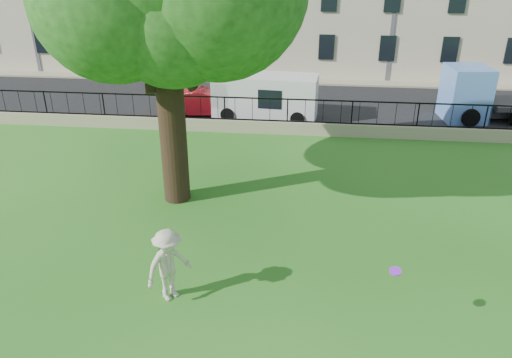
# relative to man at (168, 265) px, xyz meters

# --- Properties ---
(ground) EXTENTS (120.00, 120.00, 0.00)m
(ground) POSITION_rel_man_xyz_m (2.30, 0.59, -0.99)
(ground) COLOR #1F5F16
(ground) RESTS_ON ground
(retaining_wall) EXTENTS (50.00, 0.40, 0.60)m
(retaining_wall) POSITION_rel_man_xyz_m (2.30, 12.59, -0.69)
(retaining_wall) COLOR gray
(retaining_wall) RESTS_ON ground
(iron_railing) EXTENTS (50.00, 0.05, 1.13)m
(iron_railing) POSITION_rel_man_xyz_m (2.30, 12.59, 0.16)
(iron_railing) COLOR black
(iron_railing) RESTS_ON retaining_wall
(street) EXTENTS (60.00, 9.00, 0.01)m
(street) POSITION_rel_man_xyz_m (2.30, 17.29, -0.99)
(street) COLOR black
(street) RESTS_ON ground
(sidewalk) EXTENTS (60.00, 1.40, 0.12)m
(sidewalk) POSITION_rel_man_xyz_m (2.30, 22.49, -0.93)
(sidewalk) COLOR gray
(sidewalk) RESTS_ON ground
(man) EXTENTS (1.39, 1.45, 1.98)m
(man) POSITION_rel_man_xyz_m (0.00, 0.00, 0.00)
(man) COLOR beige
(man) RESTS_ON ground
(frisbee) EXTENTS (0.36, 0.35, 0.12)m
(frisbee) POSITION_rel_man_xyz_m (5.39, -0.59, 0.67)
(frisbee) COLOR purple
(red_sedan) EXTENTS (4.32, 1.84, 1.38)m
(red_sedan) POSITION_rel_man_xyz_m (-2.20, 14.99, -0.30)
(red_sedan) COLOR maroon
(red_sedan) RESTS_ON street
(white_van) EXTENTS (5.44, 2.50, 2.22)m
(white_van) POSITION_rel_man_xyz_m (1.04, 14.99, 0.12)
(white_van) COLOR silver
(white_van) RESTS_ON street
(blue_truck) EXTENTS (6.70, 2.95, 2.72)m
(blue_truck) POSITION_rel_man_xyz_m (13.42, 15.99, 0.37)
(blue_truck) COLOR #608FE2
(blue_truck) RESTS_ON street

